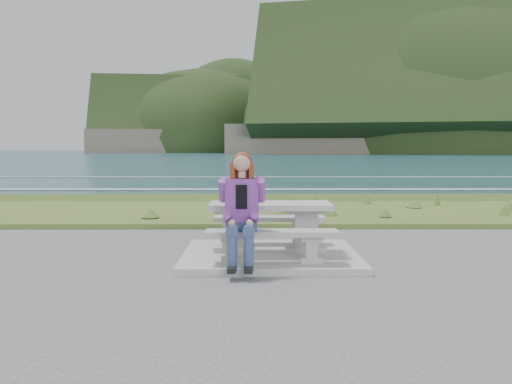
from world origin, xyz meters
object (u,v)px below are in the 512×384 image
seated_woman (241,224)px  picnic_table (270,214)px  bench_landward (272,238)px  bench_seaward (269,222)px

seated_woman → picnic_table: bearing=65.7°
bench_landward → bench_seaward: 1.40m
bench_landward → seated_woman: 0.48m
bench_seaward → seated_woman: size_ratio=1.19×
bench_landward → bench_seaward: same height
bench_seaward → seated_woman: (-0.41, -1.54, 0.21)m
bench_seaward → picnic_table: bearing=-90.0°
picnic_table → seated_woman: bearing=-115.9°
picnic_table → bench_landward: 0.74m
seated_woman → bench_landward: bearing=20.9°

